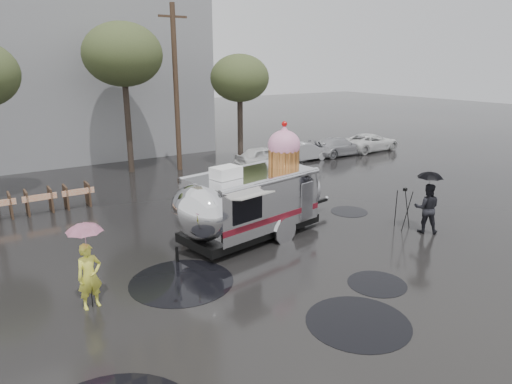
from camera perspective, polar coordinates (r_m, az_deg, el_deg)
ground at (r=14.02m, az=4.91°, el=-9.56°), size 120.00×120.00×0.00m
puddles at (r=11.78m, az=-2.10°, el=-14.81°), size 14.28×10.24×0.01m
grey_building at (r=34.10m, az=-27.73°, el=15.09°), size 22.00×12.00×13.00m
utility_pole at (r=26.08m, az=-9.97°, el=12.71°), size 1.60×0.28×9.00m
tree_mid at (r=26.10m, az=-16.31°, el=16.11°), size 4.20×4.20×8.03m
tree_right at (r=26.78m, az=-2.04°, el=13.95°), size 3.36×3.36×6.42m
barricade_row at (r=20.73m, az=-25.49°, el=-0.99°), size 4.30×0.80×1.00m
parked_cars at (r=29.90m, az=8.61°, el=5.64°), size 13.20×1.90×1.50m
airstream_trailer at (r=15.99m, az=-0.34°, el=-0.74°), size 7.45×3.63×4.06m
person_left at (r=12.34m, az=-20.09°, el=-9.86°), size 0.67×0.49×1.72m
umbrella_pink at (r=11.94m, az=-20.58°, el=-5.24°), size 1.09×1.09×2.30m
person_right at (r=17.63m, az=20.57°, el=-1.90°), size 0.96×0.97×1.84m
umbrella_black at (r=17.36m, az=20.89°, el=1.26°), size 1.10×1.10×2.30m
tripod at (r=17.72m, az=17.99°, el=-1.47°), size 0.61×0.64×1.58m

